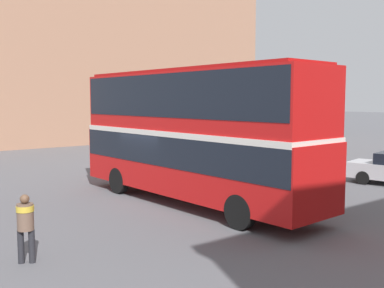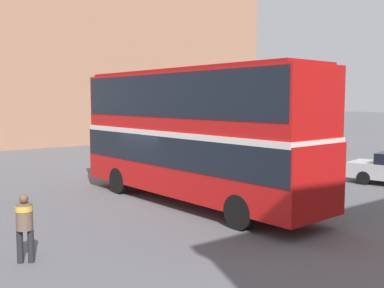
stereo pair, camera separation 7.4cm
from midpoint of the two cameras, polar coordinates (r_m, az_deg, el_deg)
name	(u,v)px [view 2 (the right image)]	position (r m, az deg, el deg)	size (l,w,h in m)	color
ground_plane	(158,198)	(17.69, -4.22, -6.81)	(240.00, 240.00, 0.00)	#5B5B60
building_row_left	(76,41)	(43.99, -14.46, 12.52)	(10.43, 37.30, 18.42)	#9E7056
double_decker_bus	(192,128)	(16.34, 0.13, 2.08)	(11.03, 3.14, 4.89)	red
pedestrian_foreground	(25,221)	(11.27, -20.32, -9.15)	(0.55, 0.55, 1.63)	#232328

